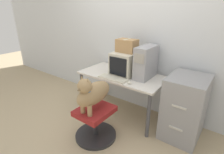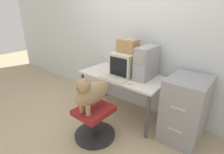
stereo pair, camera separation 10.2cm
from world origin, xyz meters
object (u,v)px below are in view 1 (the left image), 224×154
object	(u,v)px
crt_monitor	(126,63)
pc_tower	(146,62)
dog	(93,93)
office_chair	(95,123)
keyboard	(113,78)
filing_cabinet	(184,107)
cardboard_box	(127,46)

from	to	relation	value
crt_monitor	pc_tower	xyz separation A→B (m)	(0.32, 0.03, 0.06)
pc_tower	dog	xyz separation A→B (m)	(-0.29, -0.84, -0.25)
office_chair	dog	size ratio (longest dim) A/B	1.00
crt_monitor	dog	size ratio (longest dim) A/B	0.84
keyboard	filing_cabinet	distance (m)	1.07
keyboard	dog	size ratio (longest dim) A/B	0.80
office_chair	dog	bearing A→B (deg)	-90.00
filing_cabinet	office_chair	bearing A→B (deg)	-141.06
dog	cardboard_box	world-z (taller)	cardboard_box
crt_monitor	pc_tower	bearing A→B (deg)	4.55
crt_monitor	dog	world-z (taller)	crt_monitor
keyboard	cardboard_box	distance (m)	0.54
keyboard	crt_monitor	bearing A→B (deg)	85.37
keyboard	filing_cabinet	size ratio (longest dim) A/B	0.52
crt_monitor	keyboard	world-z (taller)	crt_monitor
pc_tower	crt_monitor	bearing A→B (deg)	-175.45
keyboard	filing_cabinet	world-z (taller)	filing_cabinet
pc_tower	filing_cabinet	bearing A→B (deg)	-5.20
filing_cabinet	cardboard_box	world-z (taller)	cardboard_box
office_chair	filing_cabinet	size ratio (longest dim) A/B	0.65
office_chair	cardboard_box	distance (m)	1.22
keyboard	filing_cabinet	xyz separation A→B (m)	(0.99, 0.29, -0.28)
keyboard	office_chair	xyz separation A→B (m)	(0.05, -0.46, -0.50)
pc_tower	filing_cabinet	distance (m)	0.81
crt_monitor	cardboard_box	distance (m)	0.27
cardboard_box	pc_tower	bearing A→B (deg)	3.86
crt_monitor	filing_cabinet	xyz separation A→B (m)	(0.96, -0.03, -0.44)
pc_tower	keyboard	distance (m)	0.54
crt_monitor	office_chair	size ratio (longest dim) A/B	0.84
office_chair	pc_tower	bearing A→B (deg)	70.06
dog	keyboard	bearing A→B (deg)	96.15
crt_monitor	office_chair	distance (m)	1.02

